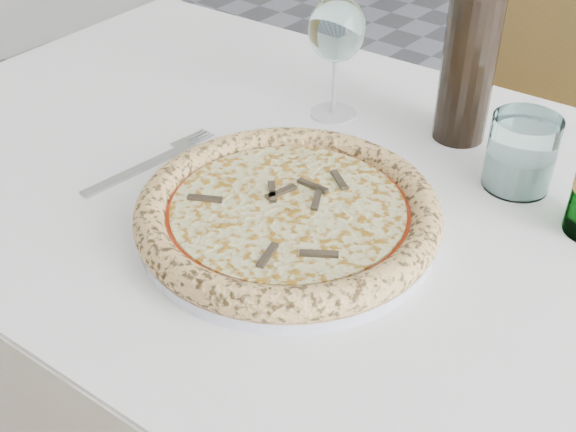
# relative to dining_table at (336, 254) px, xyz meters

# --- Properties ---
(dining_table) EXTENTS (1.38, 0.87, 0.76)m
(dining_table) POSITION_rel_dining_table_xyz_m (0.00, 0.00, 0.00)
(dining_table) COLOR olive
(dining_table) RESTS_ON floor
(chair_far) EXTENTS (0.45, 0.45, 0.93)m
(chair_far) POSITION_rel_dining_table_xyz_m (-0.04, 0.76, -0.13)
(chair_far) COLOR olive
(chair_far) RESTS_ON floor
(plate) EXTENTS (0.34, 0.34, 0.02)m
(plate) POSITION_rel_dining_table_xyz_m (0.00, -0.10, 0.11)
(plate) COLOR white
(plate) RESTS_ON dining_table
(pizza) EXTENTS (0.34, 0.34, 0.04)m
(pizza) POSITION_rel_dining_table_xyz_m (-0.00, -0.10, 0.12)
(pizza) COLOR tan
(pizza) RESTS_ON plate
(fork) EXTENTS (0.03, 0.22, 0.00)m
(fork) POSITION_rel_dining_table_xyz_m (-0.23, -0.10, 0.10)
(fork) COLOR #A5A6A6
(fork) RESTS_ON dining_table
(wine_glass) EXTENTS (0.08, 0.08, 0.17)m
(wine_glass) POSITION_rel_dining_table_xyz_m (-0.13, 0.16, 0.22)
(wine_glass) COLOR silver
(wine_glass) RESTS_ON dining_table
(tumbler) EXTENTS (0.08, 0.08, 0.09)m
(tumbler) POSITION_rel_dining_table_xyz_m (0.16, 0.15, 0.14)
(tumbler) COLOR white
(tumbler) RESTS_ON dining_table
(wine_bottle) EXTENTS (0.07, 0.07, 0.29)m
(wine_bottle) POSITION_rel_dining_table_xyz_m (0.04, 0.22, 0.22)
(wine_bottle) COLOR black
(wine_bottle) RESTS_ON dining_table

